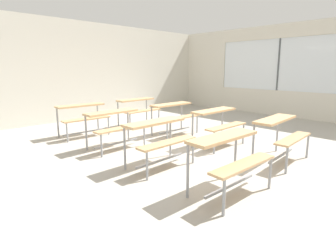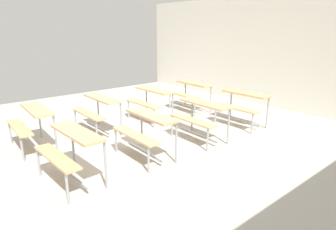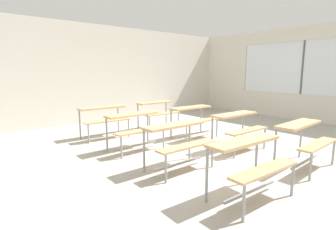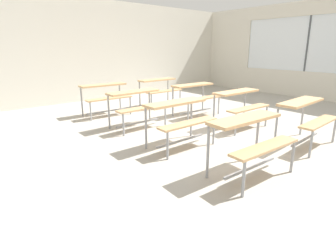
{
  "view_description": "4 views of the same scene",
  "coord_description": "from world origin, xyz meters",
  "px_view_note": "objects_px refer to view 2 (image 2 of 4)",
  "views": [
    {
      "loc": [
        -3.8,
        -3.3,
        1.6
      ],
      "look_at": [
        -0.2,
        0.42,
        0.66
      ],
      "focal_mm": 28.0,
      "sensor_mm": 36.0,
      "label": 1
    },
    {
      "loc": [
        4.42,
        -2.94,
        2.13
      ],
      "look_at": [
        -0.07,
        0.85,
        0.39
      ],
      "focal_mm": 31.55,
      "sensor_mm": 36.0,
      "label": 2
    },
    {
      "loc": [
        -3.8,
        -3.3,
        1.6
      ],
      "look_at": [
        -0.42,
        0.77,
        0.71
      ],
      "focal_mm": 28.0,
      "sensor_mm": 36.0,
      "label": 3
    },
    {
      "loc": [
        -3.8,
        -3.3,
        1.6
      ],
      "look_at": [
        -0.91,
        0.22,
        0.42
      ],
      "focal_mm": 28.0,
      "sensor_mm": 36.0,
      "label": 4
    }
  ],
  "objects_px": {
    "desk_bench_r3c1": "(242,101)",
    "desk_bench_r0c0": "(31,119)",
    "desk_bench_r3c0": "(191,90)",
    "desk_bench_r0c1": "(70,145)",
    "desk_bench_r1c0": "(98,106)",
    "desk_bench_r1c1": "(146,126)",
    "desk_bench_r2c1": "(200,112)",
    "desk_bench_r2c0": "(151,97)"
  },
  "relations": [
    {
      "from": "desk_bench_r2c0",
      "to": "desk_bench_r3c1",
      "type": "distance_m",
      "value": 2.1
    },
    {
      "from": "desk_bench_r1c0",
      "to": "desk_bench_r3c0",
      "type": "distance_m",
      "value": 2.68
    },
    {
      "from": "desk_bench_r0c0",
      "to": "desk_bench_r2c1",
      "type": "xyz_separation_m",
      "value": [
        1.66,
        2.63,
        0.0
      ]
    },
    {
      "from": "desk_bench_r0c1",
      "to": "desk_bench_r3c1",
      "type": "bearing_deg",
      "value": 88.3
    },
    {
      "from": "desk_bench_r1c0",
      "to": "desk_bench_r1c1",
      "type": "relative_size",
      "value": 0.99
    },
    {
      "from": "desk_bench_r0c1",
      "to": "desk_bench_r1c0",
      "type": "distance_m",
      "value": 2.1
    },
    {
      "from": "desk_bench_r0c0",
      "to": "desk_bench_r2c0",
      "type": "bearing_deg",
      "value": 92.65
    },
    {
      "from": "desk_bench_r0c0",
      "to": "desk_bench_r3c1",
      "type": "relative_size",
      "value": 1.02
    },
    {
      "from": "desk_bench_r1c0",
      "to": "desk_bench_r0c0",
      "type": "bearing_deg",
      "value": -88.74
    },
    {
      "from": "desk_bench_r2c1",
      "to": "desk_bench_r3c0",
      "type": "height_order",
      "value": "same"
    },
    {
      "from": "desk_bench_r0c0",
      "to": "desk_bench_r2c0",
      "type": "height_order",
      "value": "same"
    },
    {
      "from": "desk_bench_r1c1",
      "to": "desk_bench_r2c1",
      "type": "xyz_separation_m",
      "value": [
        0.02,
        1.29,
        0.0
      ]
    },
    {
      "from": "desk_bench_r1c0",
      "to": "desk_bench_r3c1",
      "type": "bearing_deg",
      "value": 58.82
    },
    {
      "from": "desk_bench_r2c1",
      "to": "desk_bench_r3c1",
      "type": "distance_m",
      "value": 1.37
    },
    {
      "from": "desk_bench_r1c0",
      "to": "desk_bench_r2c0",
      "type": "bearing_deg",
      "value": 88.93
    },
    {
      "from": "desk_bench_r1c1",
      "to": "desk_bench_r3c1",
      "type": "distance_m",
      "value": 2.66
    },
    {
      "from": "desk_bench_r1c0",
      "to": "desk_bench_r3c1",
      "type": "xyz_separation_m",
      "value": [
        1.65,
        2.68,
        0.0
      ]
    },
    {
      "from": "desk_bench_r3c0",
      "to": "desk_bench_r3c1",
      "type": "height_order",
      "value": "same"
    },
    {
      "from": "desk_bench_r3c0",
      "to": "desk_bench_r3c1",
      "type": "relative_size",
      "value": 1.02
    },
    {
      "from": "desk_bench_r3c0",
      "to": "desk_bench_r1c1",
      "type": "bearing_deg",
      "value": -55.56
    },
    {
      "from": "desk_bench_r2c0",
      "to": "desk_bench_r3c0",
      "type": "bearing_deg",
      "value": 90.29
    },
    {
      "from": "desk_bench_r1c0",
      "to": "desk_bench_r3c1",
      "type": "distance_m",
      "value": 3.15
    },
    {
      "from": "desk_bench_r2c0",
      "to": "desk_bench_r2c1",
      "type": "distance_m",
      "value": 1.65
    },
    {
      "from": "desk_bench_r2c1",
      "to": "desk_bench_r3c1",
      "type": "bearing_deg",
      "value": 93.18
    },
    {
      "from": "desk_bench_r0c0",
      "to": "desk_bench_r2c1",
      "type": "distance_m",
      "value": 3.11
    },
    {
      "from": "desk_bench_r2c0",
      "to": "desk_bench_r3c1",
      "type": "height_order",
      "value": "same"
    },
    {
      "from": "desk_bench_r0c0",
      "to": "desk_bench_r2c0",
      "type": "xyz_separation_m",
      "value": [
        0.01,
        2.66,
        0.0
      ]
    },
    {
      "from": "desk_bench_r0c0",
      "to": "desk_bench_r3c0",
      "type": "bearing_deg",
      "value": 93.1
    },
    {
      "from": "desk_bench_r1c0",
      "to": "desk_bench_r2c0",
      "type": "height_order",
      "value": "same"
    },
    {
      "from": "desk_bench_r3c1",
      "to": "desk_bench_r0c0",
      "type": "bearing_deg",
      "value": -111.86
    },
    {
      "from": "desk_bench_r0c1",
      "to": "desk_bench_r1c1",
      "type": "bearing_deg",
      "value": 88.29
    },
    {
      "from": "desk_bench_r1c0",
      "to": "desk_bench_r2c1",
      "type": "relative_size",
      "value": 0.99
    },
    {
      "from": "desk_bench_r2c0",
      "to": "desk_bench_r2c1",
      "type": "bearing_deg",
      "value": -2.0
    },
    {
      "from": "desk_bench_r0c0",
      "to": "desk_bench_r1c0",
      "type": "relative_size",
      "value": 1.02
    },
    {
      "from": "desk_bench_r0c0",
      "to": "desk_bench_r3c0",
      "type": "relative_size",
      "value": 1.0
    },
    {
      "from": "desk_bench_r2c0",
      "to": "desk_bench_r0c1",
      "type": "bearing_deg",
      "value": -58.94
    },
    {
      "from": "desk_bench_r1c1",
      "to": "desk_bench_r2c0",
      "type": "height_order",
      "value": "same"
    },
    {
      "from": "desk_bench_r1c0",
      "to": "desk_bench_r3c0",
      "type": "height_order",
      "value": "same"
    },
    {
      "from": "desk_bench_r3c1",
      "to": "desk_bench_r2c1",
      "type": "bearing_deg",
      "value": -88.31
    },
    {
      "from": "desk_bench_r0c0",
      "to": "desk_bench_r3c0",
      "type": "height_order",
      "value": "same"
    },
    {
      "from": "desk_bench_r1c0",
      "to": "desk_bench_r2c0",
      "type": "xyz_separation_m",
      "value": [
        0.03,
        1.35,
        0.0
      ]
    },
    {
      "from": "desk_bench_r3c1",
      "to": "desk_bench_r3c0",
      "type": "bearing_deg",
      "value": -179.74
    }
  ]
}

